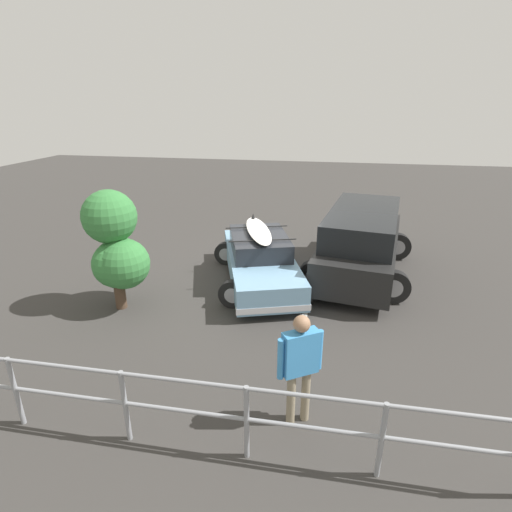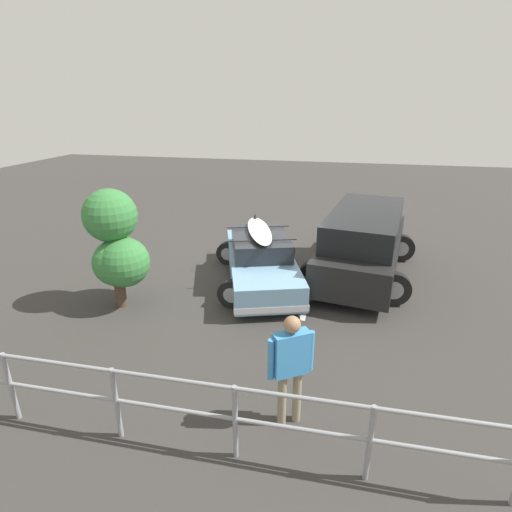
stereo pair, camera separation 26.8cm
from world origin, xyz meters
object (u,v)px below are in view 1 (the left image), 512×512
bush_near_left (118,251)px  suv_car (361,241)px  person_bystander (300,361)px  sedan_car (260,260)px

bush_near_left → suv_car: bearing=-151.6°
bush_near_left → person_bystander: bearing=146.4°
person_bystander → suv_car: bearing=-101.4°
sedan_car → suv_car: size_ratio=0.86×
suv_car → person_bystander: bearing=78.6°
sedan_car → person_bystander: 4.98m
sedan_car → bush_near_left: bush_near_left is taller
suv_car → bush_near_left: (5.43, 2.94, 0.42)m
sedan_car → bush_near_left: (2.85, 1.92, 0.75)m
suv_car → bush_near_left: size_ratio=1.93×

